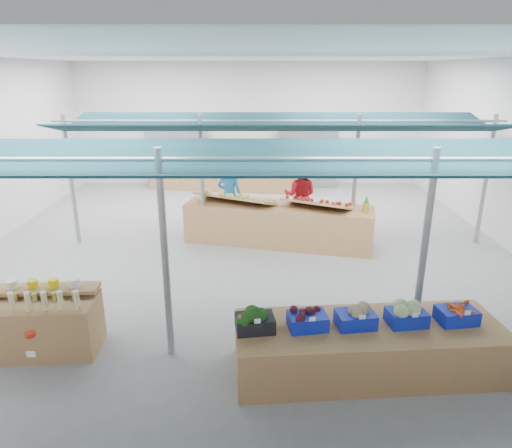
{
  "coord_description": "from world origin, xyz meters",
  "views": [
    {
      "loc": [
        0.23,
        -9.7,
        3.92
      ],
      "look_at": [
        0.23,
        -1.6,
        1.17
      ],
      "focal_mm": 32.0,
      "sensor_mm": 36.0,
      "label": 1
    }
  ],
  "objects_px": {
    "bottle_shelf": "(36,322)",
    "vendor_left": "(230,196)",
    "vendor_right": "(300,196)",
    "fruit_counter": "(278,224)",
    "veg_counter": "(367,348)"
  },
  "relations": [
    {
      "from": "bottle_shelf",
      "to": "vendor_right",
      "type": "xyz_separation_m",
      "value": [
        4.33,
        5.43,
        0.44
      ]
    },
    {
      "from": "bottle_shelf",
      "to": "veg_counter",
      "type": "bearing_deg",
      "value": -9.58
    },
    {
      "from": "fruit_counter",
      "to": "vendor_right",
      "type": "bearing_deg",
      "value": 74.95
    },
    {
      "from": "vendor_right",
      "to": "veg_counter",
      "type": "bearing_deg",
      "value": 107.3
    },
    {
      "from": "vendor_left",
      "to": "bottle_shelf",
      "type": "bearing_deg",
      "value": 78.57
    },
    {
      "from": "fruit_counter",
      "to": "bottle_shelf",
      "type": "bearing_deg",
      "value": -117.18
    },
    {
      "from": "veg_counter",
      "to": "fruit_counter",
      "type": "bearing_deg",
      "value": 97.31
    },
    {
      "from": "bottle_shelf",
      "to": "vendor_right",
      "type": "bearing_deg",
      "value": 47.99
    },
    {
      "from": "bottle_shelf",
      "to": "vendor_left",
      "type": "distance_m",
      "value": 6.01
    },
    {
      "from": "bottle_shelf",
      "to": "veg_counter",
      "type": "xyz_separation_m",
      "value": [
        4.72,
        -0.51,
        -0.09
      ]
    },
    {
      "from": "vendor_right",
      "to": "fruit_counter",
      "type": "bearing_deg",
      "value": 74.95
    },
    {
      "from": "vendor_left",
      "to": "vendor_right",
      "type": "height_order",
      "value": "same"
    },
    {
      "from": "bottle_shelf",
      "to": "fruit_counter",
      "type": "distance_m",
      "value": 5.72
    },
    {
      "from": "veg_counter",
      "to": "fruit_counter",
      "type": "xyz_separation_m",
      "value": [
        -0.99,
        4.84,
        0.12
      ]
    },
    {
      "from": "veg_counter",
      "to": "vendor_right",
      "type": "bearing_deg",
      "value": 89.51
    }
  ]
}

